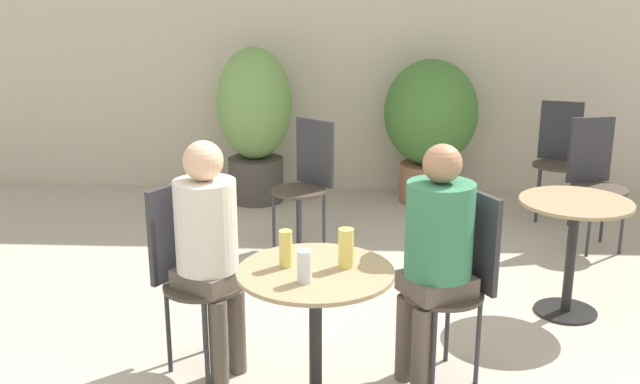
# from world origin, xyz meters

# --- Properties ---
(storefront_wall) EXTENTS (10.00, 0.06, 3.00)m
(storefront_wall) POSITION_xyz_m (0.00, 4.00, 1.50)
(storefront_wall) COLOR beige
(storefront_wall) RESTS_ON ground_plane
(cafe_table_near) EXTENTS (0.72, 0.72, 0.72)m
(cafe_table_near) POSITION_xyz_m (-0.03, 0.10, 0.55)
(cafe_table_near) COLOR black
(cafe_table_near) RESTS_ON ground_plane
(cafe_table_far) EXTENTS (0.66, 0.66, 0.72)m
(cafe_table_far) POSITION_xyz_m (1.44, 1.25, 0.53)
(cafe_table_far) COLOR black
(cafe_table_far) RESTS_ON ground_plane
(bistro_chair_0) EXTENTS (0.46, 0.45, 0.98)m
(bistro_chair_0) POSITION_xyz_m (0.67, 0.48, 0.58)
(bistro_chair_0) COLOR #42382D
(bistro_chair_0) RESTS_ON ground_plane
(bistro_chair_1) EXTENTS (0.46, 0.45, 0.98)m
(bistro_chair_1) POSITION_xyz_m (-0.71, 0.52, 0.58)
(bistro_chair_1) COLOR #42382D
(bistro_chair_1) RESTS_ON ground_plane
(bistro_chair_2) EXTENTS (0.46, 0.46, 0.98)m
(bistro_chair_2) POSITION_xyz_m (-0.22, 2.31, 0.58)
(bistro_chair_2) COLOR #42382D
(bistro_chair_2) RESTS_ON ground_plane
(bistro_chair_3) EXTENTS (0.42, 0.43, 0.98)m
(bistro_chair_3) POSITION_xyz_m (1.92, 2.48, 0.58)
(bistro_chair_3) COLOR #42382D
(bistro_chair_3) RESTS_ON ground_plane
(bistro_chair_4) EXTENTS (0.42, 0.44, 0.98)m
(bistro_chair_4) POSITION_xyz_m (1.84, 3.20, 0.58)
(bistro_chair_4) COLOR #42382D
(bistro_chair_4) RESTS_ON ground_plane
(seated_person_0) EXTENTS (0.41, 0.40, 1.23)m
(seated_person_0) POSITION_xyz_m (0.54, 0.41, 0.74)
(seated_person_0) COLOR brown
(seated_person_0) RESTS_ON ground_plane
(seated_person_1) EXTENTS (0.39, 0.38, 1.23)m
(seated_person_1) POSITION_xyz_m (-0.58, 0.44, 0.74)
(seated_person_1) COLOR brown
(seated_person_1) RESTS_ON ground_plane
(beer_glass_0) EXTENTS (0.07, 0.07, 0.18)m
(beer_glass_0) POSITION_xyz_m (0.10, 0.15, 0.81)
(beer_glass_0) COLOR #DBC65B
(beer_glass_0) RESTS_ON cafe_table_near
(beer_glass_1) EXTENTS (0.06, 0.06, 0.17)m
(beer_glass_1) POSITION_xyz_m (-0.17, 0.14, 0.80)
(beer_glass_1) COLOR #DBC65B
(beer_glass_1) RESTS_ON cafe_table_near
(beer_glass_2) EXTENTS (0.06, 0.06, 0.15)m
(beer_glass_2) POSITION_xyz_m (-0.07, -0.04, 0.79)
(beer_glass_2) COLOR silver
(beer_glass_2) RESTS_ON cafe_table_near
(potted_plant_0) EXTENTS (0.66, 0.66, 1.39)m
(potted_plant_0) POSITION_xyz_m (-0.77, 3.52, 0.77)
(potted_plant_0) COLOR #47423D
(potted_plant_0) RESTS_ON ground_plane
(potted_plant_1) EXTENTS (0.83, 0.83, 1.29)m
(potted_plant_1) POSITION_xyz_m (0.80, 3.58, 0.74)
(potted_plant_1) COLOR #93664C
(potted_plant_1) RESTS_ON ground_plane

